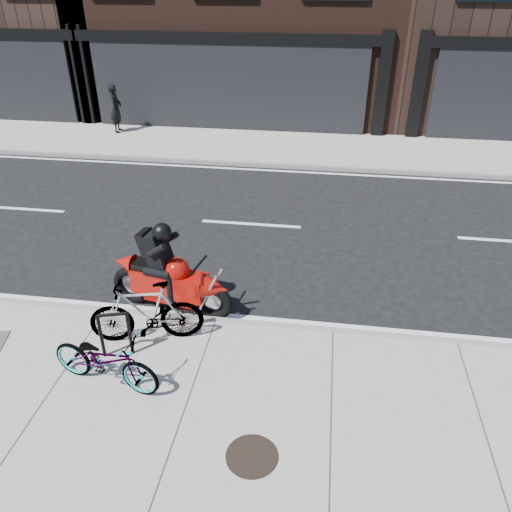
% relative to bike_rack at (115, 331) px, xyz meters
% --- Properties ---
extents(ground, '(120.00, 120.00, 0.00)m').
position_rel_bike_rack_xyz_m(ground, '(1.32, 3.03, -0.60)').
color(ground, black).
rests_on(ground, ground).
extents(sidewalk_near, '(60.00, 6.00, 0.13)m').
position_rel_bike_rack_xyz_m(sidewalk_near, '(1.32, -1.97, -0.54)').
color(sidewalk_near, gray).
rests_on(sidewalk_near, ground).
extents(sidewalk_far, '(60.00, 3.50, 0.13)m').
position_rel_bike_rack_xyz_m(sidewalk_far, '(1.32, 10.78, -0.54)').
color(sidewalk_far, gray).
rests_on(sidewalk_far, ground).
extents(bike_rack, '(0.46, 0.17, 0.80)m').
position_rel_bike_rack_xyz_m(bike_rack, '(0.00, 0.00, 0.00)').
color(bike_rack, black).
rests_on(bike_rack, sidewalk_near).
extents(bicycle_front, '(1.79, 0.92, 0.90)m').
position_rel_bike_rack_xyz_m(bicycle_front, '(0.10, -0.61, -0.02)').
color(bicycle_front, gray).
rests_on(bicycle_front, sidewalk_near).
extents(bicycle_rear, '(1.87, 0.92, 1.08)m').
position_rel_bike_rack_xyz_m(bicycle_rear, '(0.36, 0.43, 0.07)').
color(bicycle_rear, gray).
rests_on(bicycle_rear, sidewalk_near).
extents(motorcycle, '(2.32, 0.85, 1.75)m').
position_rel_bike_rack_xyz_m(motorcycle, '(0.54, 1.41, 0.11)').
color(motorcycle, black).
rests_on(motorcycle, ground).
extents(pedestrian, '(0.47, 0.65, 1.67)m').
position_rel_bike_rack_xyz_m(pedestrian, '(-4.57, 11.51, 0.36)').
color(pedestrian, black).
rests_on(pedestrian, sidewalk_far).
extents(manhole_cover, '(0.86, 0.86, 0.02)m').
position_rel_bike_rack_xyz_m(manhole_cover, '(2.35, -1.56, -0.46)').
color(manhole_cover, black).
rests_on(manhole_cover, sidewalk_near).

